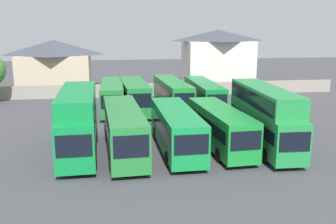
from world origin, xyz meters
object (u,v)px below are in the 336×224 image
object	(u,v)px
bus_1	(78,119)
house_terrace_centre	(217,58)
bus_5	(264,114)
bus_8	(172,93)
house_terrace_left	(55,64)
bus_4	(220,126)
bus_3	(176,127)
bus_7	(134,95)
bus_2	(124,128)
bus_6	(112,95)
bus_9	(204,94)

from	to	relation	value
bus_1	house_terrace_centre	size ratio (longest dim) A/B	0.95
bus_1	bus_5	distance (m)	14.63
bus_5	bus_8	bearing A→B (deg)	-159.68
house_terrace_left	bus_4	bearing A→B (deg)	-62.29
bus_3	house_terrace_centre	world-z (taller)	house_terrace_centre
bus_7	bus_8	size ratio (longest dim) A/B	0.90
bus_1	house_terrace_left	bearing A→B (deg)	-170.93
bus_5	bus_8	size ratio (longest dim) A/B	0.96
bus_2	house_terrace_left	distance (m)	34.42
bus_7	house_terrace_left	size ratio (longest dim) A/B	0.94
bus_4	bus_6	xyz separation A→B (m)	(-8.49, 15.02, 0.07)
bus_3	bus_8	xyz separation A→B (m)	(2.03, 14.98, 0.12)
bus_1	bus_3	world-z (taller)	bus_1
bus_3	house_terrace_centre	size ratio (longest dim) A/B	0.99
bus_3	bus_9	distance (m)	16.01
bus_6	house_terrace_left	bearing A→B (deg)	-153.00
bus_8	bus_1	bearing A→B (deg)	-36.25
bus_6	bus_9	xyz separation A→B (m)	(10.70, -0.19, -0.05)
bus_6	bus_8	world-z (taller)	bus_8
bus_2	bus_8	xyz separation A→B (m)	(6.13, 15.05, -0.01)
bus_4	house_terrace_centre	size ratio (longest dim) A/B	0.94
bus_7	bus_9	size ratio (longest dim) A/B	0.89
bus_1	bus_7	bearing A→B (deg)	158.97
bus_4	bus_8	xyz separation A→B (m)	(-1.55, 14.87, 0.14)
bus_4	bus_5	world-z (taller)	bus_5
bus_3	bus_5	size ratio (longest dim) A/B	0.98
bus_4	bus_7	size ratio (longest dim) A/B	1.00
bus_2	bus_7	xyz separation A→B (m)	(1.69, 14.68, -0.00)
bus_5	house_terrace_left	size ratio (longest dim) A/B	1.00
bus_1	bus_8	xyz separation A→B (m)	(9.53, 14.79, -0.78)
bus_6	house_terrace_left	size ratio (longest dim) A/B	0.99
house_terrace_centre	bus_2	bearing A→B (deg)	-116.49
bus_3	bus_7	bearing A→B (deg)	-171.56
bus_4	house_terrace_centre	bearing A→B (deg)	161.59
bus_1	bus_8	bearing A→B (deg)	145.62
bus_1	bus_6	world-z (taller)	bus_1
bus_3	house_terrace_left	size ratio (longest dim) A/B	0.98
bus_4	bus_8	size ratio (longest dim) A/B	0.89
bus_8	bus_7	bearing A→B (deg)	-88.66
bus_4	bus_5	size ratio (longest dim) A/B	0.93
bus_3	bus_7	world-z (taller)	bus_7
bus_6	bus_9	world-z (taller)	bus_6
bus_1	bus_7	world-z (taller)	bus_1
bus_2	bus_5	size ratio (longest dim) A/B	1.03
bus_1	bus_5	world-z (taller)	bus_1
bus_3	bus_1	bearing A→B (deg)	-92.33
bus_5	house_terrace_centre	xyz separation A→B (m)	(5.24, 33.19, 1.89)
house_terrace_left	house_terrace_centre	size ratio (longest dim) A/B	1.01
bus_5	bus_8	xyz separation A→B (m)	(-5.10, 15.18, -0.77)
bus_2	house_terrace_centre	bearing A→B (deg)	150.56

